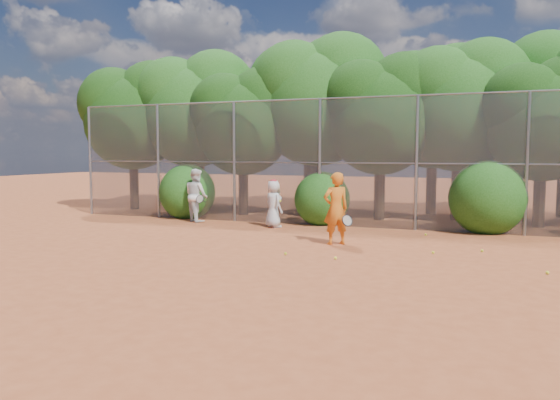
% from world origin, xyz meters
% --- Properties ---
extents(ground, '(80.00, 80.00, 0.00)m').
position_xyz_m(ground, '(0.00, 0.00, 0.00)').
color(ground, '#A84B25').
rests_on(ground, ground).
extents(fence_back, '(20.05, 0.09, 4.03)m').
position_xyz_m(fence_back, '(-0.12, 6.00, 2.05)').
color(fence_back, gray).
rests_on(fence_back, ground).
extents(tree_0, '(4.38, 3.81, 6.00)m').
position_xyz_m(tree_0, '(-9.44, 8.04, 3.93)').
color(tree_0, black).
rests_on(tree_0, ground).
extents(tree_1, '(4.64, 4.03, 6.35)m').
position_xyz_m(tree_1, '(-6.94, 8.54, 4.16)').
color(tree_1, black).
rests_on(tree_1, ground).
extents(tree_2, '(3.99, 3.47, 5.47)m').
position_xyz_m(tree_2, '(-4.45, 7.83, 3.58)').
color(tree_2, black).
rests_on(tree_2, ground).
extents(tree_3, '(4.89, 4.26, 6.70)m').
position_xyz_m(tree_3, '(-1.94, 8.84, 4.40)').
color(tree_3, black).
rests_on(tree_3, ground).
extents(tree_4, '(4.19, 3.64, 5.73)m').
position_xyz_m(tree_4, '(0.55, 8.24, 3.76)').
color(tree_4, black).
rests_on(tree_4, ground).
extents(tree_5, '(4.51, 3.92, 6.17)m').
position_xyz_m(tree_5, '(3.06, 9.04, 4.05)').
color(tree_5, black).
rests_on(tree_5, ground).
extents(tree_6, '(3.86, 3.36, 5.29)m').
position_xyz_m(tree_6, '(5.55, 8.03, 3.47)').
color(tree_6, black).
rests_on(tree_6, ground).
extents(tree_9, '(4.83, 4.20, 6.62)m').
position_xyz_m(tree_9, '(-7.94, 10.84, 4.34)').
color(tree_9, black).
rests_on(tree_9, ground).
extents(tree_10, '(5.15, 4.48, 7.06)m').
position_xyz_m(tree_10, '(-2.93, 11.05, 4.63)').
color(tree_10, black).
rests_on(tree_10, ground).
extents(tree_11, '(4.64, 4.03, 6.35)m').
position_xyz_m(tree_11, '(2.06, 10.64, 4.16)').
color(tree_11, black).
rests_on(tree_11, ground).
extents(bush_0, '(2.00, 2.00, 2.00)m').
position_xyz_m(bush_0, '(-6.00, 6.30, 1.00)').
color(bush_0, '#1B4E13').
rests_on(bush_0, ground).
extents(bush_1, '(1.80, 1.80, 1.80)m').
position_xyz_m(bush_1, '(-1.00, 6.30, 0.90)').
color(bush_1, '#1B4E13').
rests_on(bush_1, ground).
extents(bush_2, '(2.20, 2.20, 2.20)m').
position_xyz_m(bush_2, '(4.00, 6.30, 1.10)').
color(bush_2, '#1B4E13').
rests_on(bush_2, ground).
extents(player_yellow, '(0.89, 0.76, 1.83)m').
position_xyz_m(player_yellow, '(0.44, 2.69, 0.91)').
color(player_yellow, orange).
rests_on(player_yellow, ground).
extents(player_teen, '(0.86, 0.80, 1.50)m').
position_xyz_m(player_teen, '(-2.19, 5.04, 0.74)').
color(player_teen, silver).
rests_on(player_teen, ground).
extents(player_white, '(1.10, 1.04, 1.78)m').
position_xyz_m(player_white, '(-5.12, 5.40, 0.89)').
color(player_white, white).
rests_on(player_white, ground).
extents(ball_0, '(0.07, 0.07, 0.07)m').
position_xyz_m(ball_0, '(2.88, 2.23, 0.03)').
color(ball_0, yellow).
rests_on(ball_0, ground).
extents(ball_1, '(0.07, 0.07, 0.07)m').
position_xyz_m(ball_1, '(3.93, 2.86, 0.03)').
color(ball_1, yellow).
rests_on(ball_1, ground).
extents(ball_2, '(0.07, 0.07, 0.07)m').
position_xyz_m(ball_2, '(0.96, 0.77, 0.03)').
color(ball_2, yellow).
rests_on(ball_2, ground).
extents(ball_3, '(0.07, 0.07, 0.07)m').
position_xyz_m(ball_3, '(5.13, 0.84, 0.03)').
color(ball_3, yellow).
rests_on(ball_3, ground).
extents(ball_4, '(0.07, 0.07, 0.07)m').
position_xyz_m(ball_4, '(-0.24, 0.88, 0.03)').
color(ball_4, yellow).
rests_on(ball_4, ground).
extents(ball_5, '(0.07, 0.07, 0.07)m').
position_xyz_m(ball_5, '(2.42, 4.97, 0.03)').
color(ball_5, yellow).
rests_on(ball_5, ground).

